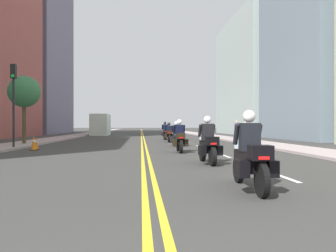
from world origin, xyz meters
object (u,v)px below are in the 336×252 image
(traffic_cone_1, at_px, (34,143))
(pedestrian_1, at_px, (237,131))
(motorcycle_5, at_px, (165,132))
(motorcycle_3, at_px, (177,136))
(motorcycle_0, at_px, (251,158))
(traffic_cone_0, at_px, (36,143))
(motorcycle_2, at_px, (180,139))
(street_tree_0, at_px, (24,92))
(pedestrian_0, at_px, (245,131))
(parked_truck, at_px, (101,126))
(motorcycle_4, at_px, (169,134))
(motorcycle_1, at_px, (208,145))
(traffic_light_near, at_px, (13,91))

(traffic_cone_1, distance_m, pedestrian_1, 15.63)
(motorcycle_5, distance_m, pedestrian_1, 7.13)
(motorcycle_3, height_order, traffic_cone_1, motorcycle_3)
(motorcycle_0, xyz_separation_m, pedestrian_1, (5.45, 19.69, 0.22))
(motorcycle_0, distance_m, traffic_cone_0, 14.56)
(motorcycle_2, relative_size, street_tree_0, 0.47)
(pedestrian_0, xyz_separation_m, pedestrian_1, (-1.46, -2.43, 0.01))
(traffic_cone_0, relative_size, traffic_cone_1, 0.85)
(traffic_cone_1, height_order, parked_truck, parked_truck)
(traffic_cone_1, xyz_separation_m, parked_truck, (0.31, 27.40, 0.87))
(motorcycle_5, bearing_deg, motorcycle_3, -91.58)
(parked_truck, bearing_deg, motorcycle_2, -76.05)
(motorcycle_2, distance_m, motorcycle_4, 9.96)
(motorcycle_5, relative_size, traffic_cone_0, 3.19)
(motorcycle_3, distance_m, traffic_cone_0, 8.25)
(motorcycle_0, relative_size, traffic_cone_1, 2.84)
(motorcycle_1, xyz_separation_m, pedestrian_0, (6.84, 17.38, 0.22))
(street_tree_0, bearing_deg, pedestrian_1, 11.59)
(motorcycle_1, xyz_separation_m, parked_truck, (-7.65, 34.22, 0.62))
(traffic_cone_0, xyz_separation_m, pedestrian_0, (14.87, 9.93, 0.53))
(pedestrian_0, bearing_deg, traffic_cone_1, 47.81)
(motorcycle_5, height_order, pedestrian_1, pedestrian_1)
(motorcycle_1, bearing_deg, motorcycle_4, 88.27)
(pedestrian_0, bearing_deg, motorcycle_5, -5.19)
(motorcycle_0, distance_m, motorcycle_5, 24.29)
(motorcycle_1, bearing_deg, traffic_cone_0, 135.06)
(motorcycle_0, relative_size, motorcycle_4, 1.01)
(pedestrian_1, bearing_deg, traffic_cone_1, 167.18)
(motorcycle_0, relative_size, parked_truck, 0.35)
(traffic_cone_0, relative_size, traffic_light_near, 0.14)
(motorcycle_5, xyz_separation_m, traffic_cone_1, (-7.89, -12.74, -0.29))
(motorcycle_4, distance_m, street_tree_0, 10.92)
(motorcycle_5, height_order, pedestrian_0, pedestrian_0)
(motorcycle_1, height_order, street_tree_0, street_tree_0)
(motorcycle_3, xyz_separation_m, motorcycle_4, (-0.03, 5.41, -0.02))
(traffic_light_near, bearing_deg, motorcycle_5, 50.77)
(pedestrian_1, bearing_deg, pedestrian_0, 14.70)
(traffic_cone_1, bearing_deg, motorcycle_4, 46.09)
(motorcycle_3, bearing_deg, pedestrian_0, 48.35)
(traffic_cone_0, height_order, traffic_light_near, traffic_light_near)
(motorcycle_5, height_order, parked_truck, parked_truck)
(motorcycle_5, bearing_deg, parked_truck, 115.75)
(motorcycle_4, xyz_separation_m, motorcycle_5, (0.02, 4.57, 0.04))
(motorcycle_1, xyz_separation_m, motorcycle_3, (-0.07, 9.59, 0.00))
(motorcycle_2, height_order, motorcycle_3, motorcycle_2)
(motorcycle_0, relative_size, traffic_cone_0, 3.33)
(motorcycle_1, bearing_deg, motorcycle_3, 88.32)
(traffic_cone_1, bearing_deg, pedestrian_1, 31.39)
(parked_truck, bearing_deg, pedestrian_1, -55.94)
(motorcycle_1, xyz_separation_m, motorcycle_4, (-0.09, 14.99, -0.01))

